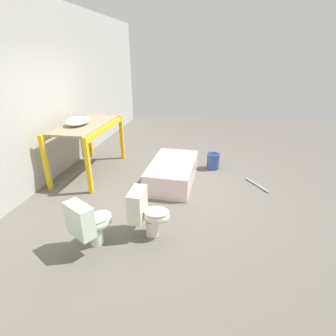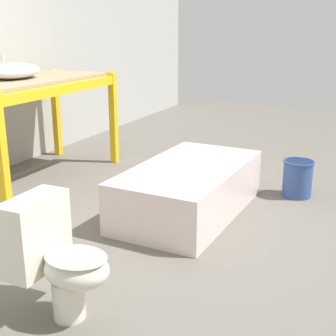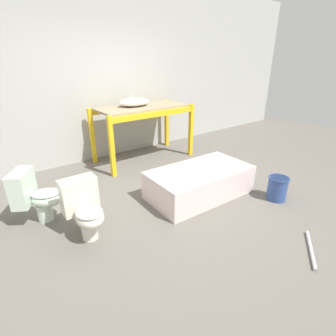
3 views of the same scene
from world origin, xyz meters
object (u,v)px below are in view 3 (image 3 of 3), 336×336
Objects in this scene: toilet_near at (35,195)px; bucket_white at (277,188)px; sink_basin at (134,102)px; bathtub_main at (200,180)px; toilet_far at (84,208)px.

toilet_near is 3.13m from bucket_white.
bucket_white is at bearing -74.77° from sink_basin.
toilet_near is 1.96× the size of bucket_white.
sink_basin is 0.90× the size of toilet_near.
bathtub_main reaches higher than bucket_white.
bathtub_main is 2.12m from toilet_near.
bathtub_main is at bearing -78.42° from toilet_near.
toilet_near reaches higher than bucket_white.
toilet_far reaches higher than bucket_white.
toilet_near is (-1.99, 0.71, 0.12)m from bathtub_main.
sink_basin is at bearing -30.09° from toilet_near.
sink_basin is 0.90× the size of toilet_far.
sink_basin reaches higher than toilet_far.
sink_basin is 1.76× the size of bucket_white.
toilet_near and toilet_far have the same top height.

